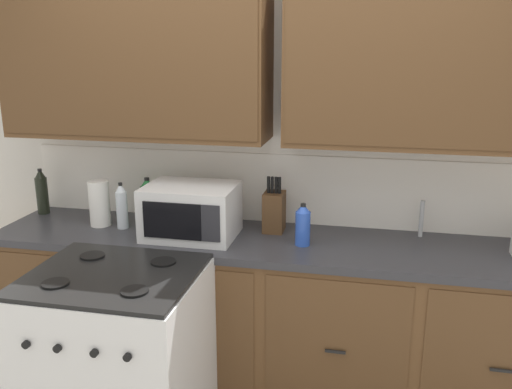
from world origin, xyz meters
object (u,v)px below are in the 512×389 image
(microwave, at_px, (191,211))
(paper_towel_roll, at_px, (99,203))
(stove_range, at_px, (119,366))
(bottle_dark, at_px, (42,192))
(bottle_clear, at_px, (122,206))
(bottle_blue, at_px, (303,225))
(bottle_green, at_px, (148,200))
(knife_block, at_px, (274,211))

(microwave, distance_m, paper_towel_roll, 0.57)
(stove_range, relative_size, bottle_dark, 3.42)
(microwave, relative_size, bottle_clear, 1.83)
(microwave, bearing_deg, bottle_dark, 168.78)
(paper_towel_roll, distance_m, bottle_clear, 0.15)
(bottle_blue, xyz_separation_m, bottle_green, (-0.92, 0.19, 0.02))
(bottle_blue, bearing_deg, bottle_green, 168.43)
(stove_range, relative_size, paper_towel_roll, 3.65)
(stove_range, distance_m, microwave, 0.85)
(bottle_dark, height_order, bottle_clear, bottle_dark)
(paper_towel_roll, distance_m, bottle_dark, 0.47)
(bottle_green, height_order, bottle_dark, bottle_dark)
(bottle_blue, relative_size, bottle_green, 0.84)
(stove_range, height_order, bottle_clear, bottle_clear)
(bottle_green, distance_m, bottle_dark, 0.70)
(stove_range, distance_m, bottle_dark, 1.30)
(microwave, relative_size, bottle_green, 1.81)
(bottle_blue, xyz_separation_m, bottle_clear, (-1.02, 0.06, 0.02))
(bottle_green, xyz_separation_m, bottle_dark, (-0.70, 0.02, 0.01))
(stove_range, xyz_separation_m, paper_towel_roll, (-0.39, 0.66, 0.58))
(paper_towel_roll, xyz_separation_m, bottle_blue, (1.17, -0.07, -0.02))
(paper_towel_roll, height_order, bottle_dark, bottle_dark)
(microwave, height_order, bottle_green, microwave)
(microwave, height_order, knife_block, knife_block)
(knife_block, height_order, bottle_green, knife_block)
(paper_towel_roll, bearing_deg, bottle_blue, -3.66)
(bottle_blue, bearing_deg, bottle_clear, 176.90)
(bottle_dark, bearing_deg, knife_block, -1.09)
(stove_range, height_order, paper_towel_roll, paper_towel_roll)
(paper_towel_roll, relative_size, bottle_blue, 1.17)
(bottle_dark, bearing_deg, bottle_clear, -14.74)
(knife_block, distance_m, paper_towel_roll, 0.99)
(microwave, bearing_deg, paper_towel_roll, 173.53)
(microwave, height_order, bottle_clear, microwave)
(stove_range, xyz_separation_m, bottle_clear, (-0.25, 0.64, 0.58))
(bottle_green, relative_size, bottle_dark, 0.95)
(bottle_blue, distance_m, bottle_dark, 1.63)
(microwave, xyz_separation_m, bottle_dark, (-1.02, 0.20, -0.00))
(bottle_clear, bearing_deg, stove_range, -68.80)
(bottle_blue, distance_m, bottle_clear, 1.03)
(stove_range, xyz_separation_m, bottle_dark, (-0.84, 0.79, 0.59))
(stove_range, height_order, bottle_dark, bottle_dark)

